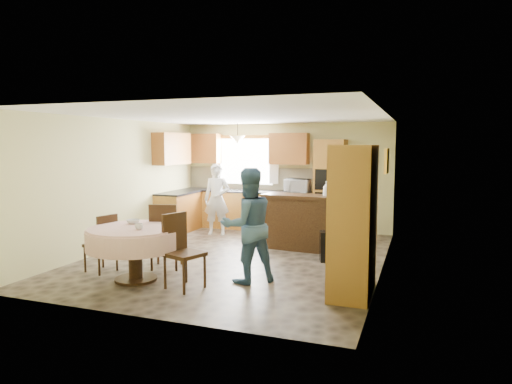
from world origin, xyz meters
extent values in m
cube|color=brown|center=(0.00, 0.00, 0.00)|extent=(5.00, 6.00, 0.01)
cube|color=white|center=(0.00, 0.00, 2.50)|extent=(5.00, 6.00, 0.01)
cube|color=#CBC782|center=(0.00, 3.00, 1.25)|extent=(5.00, 0.02, 2.50)
cube|color=#CBC782|center=(0.00, -3.00, 1.25)|extent=(5.00, 0.02, 2.50)
cube|color=#CBC782|center=(-2.50, 0.00, 1.25)|extent=(0.02, 6.00, 2.50)
cube|color=#CBC782|center=(2.50, 0.00, 1.25)|extent=(0.02, 6.00, 2.50)
cube|color=white|center=(-1.00, 2.98, 1.60)|extent=(1.40, 0.03, 1.10)
cube|color=white|center=(-1.75, 2.93, 1.65)|extent=(0.22, 0.02, 1.15)
cube|color=white|center=(-0.25, 2.93, 1.65)|extent=(0.22, 0.02, 1.15)
cube|color=#C18B33|center=(-0.85, 2.70, 0.44)|extent=(3.30, 0.60, 0.88)
cube|color=black|center=(-0.85, 2.70, 0.90)|extent=(3.30, 0.64, 0.04)
cube|color=#C18B33|center=(-2.20, 1.80, 0.44)|extent=(0.60, 1.20, 0.88)
cube|color=black|center=(-2.20, 1.80, 0.90)|extent=(0.64, 1.20, 0.04)
cube|color=beige|center=(-0.85, 2.99, 1.18)|extent=(3.30, 0.02, 0.55)
cube|color=#A36528|center=(-2.05, 2.83, 1.91)|extent=(0.85, 0.33, 0.72)
cube|color=#A36528|center=(0.15, 2.83, 1.91)|extent=(0.90, 0.33, 0.72)
cube|color=#A36528|center=(-2.33, 1.80, 1.91)|extent=(0.33, 1.20, 0.72)
cube|color=#C18B33|center=(1.15, 2.69, 1.06)|extent=(0.66, 0.62, 2.12)
cube|color=black|center=(1.15, 2.38, 1.25)|extent=(0.56, 0.01, 0.45)
cube|color=black|center=(1.15, 2.38, 0.75)|extent=(0.56, 0.01, 0.45)
cone|color=beige|center=(-1.00, 2.50, 2.12)|extent=(0.36, 0.36, 0.18)
cube|color=#3B2610|center=(0.87, 1.03, 0.49)|extent=(1.43, 0.69, 0.99)
cube|color=black|center=(1.63, 0.31, 0.26)|extent=(0.44, 0.37, 0.52)
cube|color=#C18B33|center=(2.22, -1.32, 1.00)|extent=(0.53, 1.05, 2.01)
cylinder|color=#3B2610|center=(-0.89, -1.78, 0.37)|extent=(0.21, 0.21, 0.73)
cylinder|color=#3B2610|center=(-0.89, -1.78, 0.02)|extent=(0.62, 0.62, 0.04)
cylinder|color=beige|center=(-0.89, -1.78, 0.77)|extent=(1.34, 1.34, 0.05)
cylinder|color=beige|center=(-0.89, -1.78, 0.63)|extent=(1.40, 1.40, 0.29)
cube|color=#3B2610|center=(-1.69, -1.57, 0.43)|extent=(0.48, 0.48, 0.05)
cube|color=#3B2610|center=(-1.51, -1.61, 0.68)|extent=(0.12, 0.38, 0.47)
cylinder|color=#3B2610|center=(-1.86, -1.74, 0.20)|extent=(0.03, 0.03, 0.41)
cylinder|color=#3B2610|center=(-1.52, -1.74, 0.20)|extent=(0.03, 0.03, 0.41)
cylinder|color=#3B2610|center=(-1.86, -1.40, 0.20)|extent=(0.03, 0.03, 0.41)
cylinder|color=#3B2610|center=(-1.52, -1.40, 0.20)|extent=(0.03, 0.03, 0.41)
cube|color=#3B2610|center=(-0.83, -1.01, 0.50)|extent=(0.58, 0.58, 0.06)
cube|color=#3B2610|center=(-0.76, -1.21, 0.79)|extent=(0.43, 0.17, 0.55)
cylinder|color=#3B2610|center=(-1.02, -1.21, 0.24)|extent=(0.04, 0.04, 0.47)
cylinder|color=#3B2610|center=(-0.63, -1.21, 0.24)|extent=(0.04, 0.04, 0.47)
cylinder|color=#3B2610|center=(-1.02, -0.81, 0.24)|extent=(0.04, 0.04, 0.47)
cylinder|color=#3B2610|center=(-0.63, -0.81, 0.24)|extent=(0.04, 0.04, 0.47)
cube|color=#3B2610|center=(-0.02, -1.87, 0.49)|extent=(0.58, 0.58, 0.05)
cube|color=#3B2610|center=(-0.21, -1.80, 0.78)|extent=(0.18, 0.42, 0.54)
cylinder|color=#3B2610|center=(-0.21, -2.06, 0.23)|extent=(0.04, 0.04, 0.47)
cylinder|color=#3B2610|center=(0.18, -2.06, 0.23)|extent=(0.04, 0.04, 0.47)
cylinder|color=#3B2610|center=(-0.21, -1.67, 0.23)|extent=(0.04, 0.04, 0.47)
cylinder|color=#3B2610|center=(0.18, -1.67, 0.23)|extent=(0.04, 0.04, 0.47)
cube|color=gold|center=(2.47, 0.89, 1.73)|extent=(0.05, 0.52, 0.43)
cube|color=#9DAEB8|center=(2.44, 0.89, 1.73)|extent=(0.01, 0.43, 0.34)
imported|color=silver|center=(0.41, 2.65, 1.07)|extent=(0.56, 0.38, 0.31)
imported|color=silver|center=(-1.22, 1.79, 0.79)|extent=(0.64, 0.49, 1.58)
imported|color=#3E6387|center=(0.70, -1.28, 0.84)|extent=(1.03, 1.02, 1.68)
imported|color=#B2B2B2|center=(0.45, 1.03, 1.02)|extent=(0.24, 0.24, 0.05)
imported|color=silver|center=(1.39, 1.03, 1.16)|extent=(0.17, 0.17, 0.34)
imported|color=#B2B2B2|center=(-0.72, -1.93, 0.84)|extent=(0.14, 0.14, 0.09)
imported|color=#B2B2B2|center=(-1.09, -1.53, 0.83)|extent=(0.26, 0.26, 0.06)
camera|label=1|loc=(3.04, -7.39, 2.02)|focal=32.00mm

